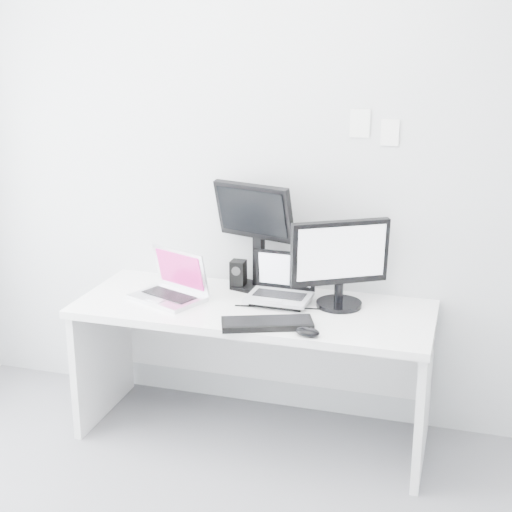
# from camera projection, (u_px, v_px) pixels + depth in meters

# --- Properties ---
(back_wall) EXTENTS (3.60, 0.00, 3.60)m
(back_wall) POSITION_uv_depth(u_px,v_px,m) (272.00, 172.00, 3.89)
(back_wall) COLOR silver
(back_wall) RESTS_ON ground
(desk) EXTENTS (1.80, 0.70, 0.73)m
(desk) POSITION_uv_depth(u_px,v_px,m) (253.00, 371.00, 3.86)
(desk) COLOR white
(desk) RESTS_ON ground
(macbook) EXTENTS (0.43, 0.38, 0.27)m
(macbook) POSITION_uv_depth(u_px,v_px,m) (166.00, 275.00, 3.79)
(macbook) COLOR silver
(macbook) RESTS_ON desk
(speaker) EXTENTS (0.09, 0.09, 0.15)m
(speaker) POSITION_uv_depth(u_px,v_px,m) (238.00, 274.00, 3.98)
(speaker) COLOR black
(speaker) RESTS_ON desk
(dell_laptop) EXTENTS (0.33, 0.26, 0.26)m
(dell_laptop) POSITION_uv_depth(u_px,v_px,m) (279.00, 279.00, 3.74)
(dell_laptop) COLOR #ABAEB3
(dell_laptop) RESTS_ON desk
(rear_monitor) EXTENTS (0.47, 0.28, 0.60)m
(rear_monitor) POSITION_uv_depth(u_px,v_px,m) (256.00, 235.00, 3.89)
(rear_monitor) COLOR black
(rear_monitor) RESTS_ON desk
(samsung_monitor) EXTENTS (0.55, 0.45, 0.46)m
(samsung_monitor) POSITION_uv_depth(u_px,v_px,m) (340.00, 263.00, 3.68)
(samsung_monitor) COLOR black
(samsung_monitor) RESTS_ON desk
(keyboard) EXTENTS (0.45, 0.29, 0.03)m
(keyboard) POSITION_uv_depth(u_px,v_px,m) (267.00, 324.00, 3.48)
(keyboard) COLOR black
(keyboard) RESTS_ON desk
(mouse) EXTENTS (0.13, 0.09, 0.04)m
(mouse) POSITION_uv_depth(u_px,v_px,m) (308.00, 332.00, 3.38)
(mouse) COLOR black
(mouse) RESTS_ON desk
(wall_note_0) EXTENTS (0.10, 0.00, 0.14)m
(wall_note_0) POSITION_uv_depth(u_px,v_px,m) (360.00, 123.00, 3.68)
(wall_note_0) COLOR white
(wall_note_0) RESTS_ON back_wall
(wall_note_1) EXTENTS (0.09, 0.00, 0.13)m
(wall_note_1) POSITION_uv_depth(u_px,v_px,m) (390.00, 133.00, 3.65)
(wall_note_1) COLOR white
(wall_note_1) RESTS_ON back_wall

